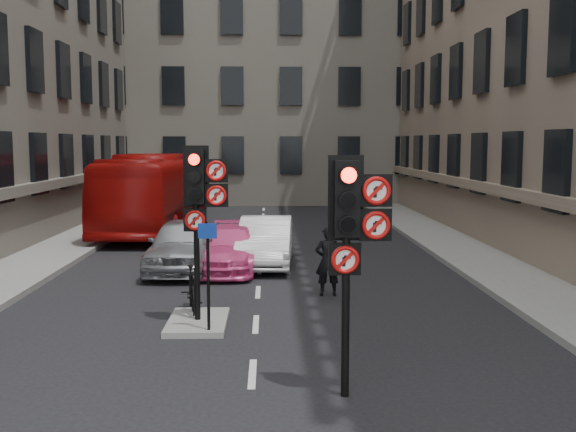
{
  "coord_description": "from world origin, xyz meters",
  "views": [
    {
      "loc": [
        0.27,
        -8.64,
        3.76
      ],
      "look_at": [
        0.58,
        1.93,
        2.6
      ],
      "focal_mm": 42.0,
      "sensor_mm": 36.0,
      "label": 1
    }
  ],
  "objects": [
    {
      "name": "ground",
      "position": [
        0.0,
        0.0,
        0.0
      ],
      "size": [
        120.0,
        120.0,
        0.0
      ],
      "primitive_type": "plane",
      "color": "black",
      "rests_on": "ground"
    },
    {
      "name": "building_far",
      "position": [
        0.0,
        38.0,
        10.0
      ],
      "size": [
        30.0,
        14.0,
        20.0
      ],
      "primitive_type": "cube",
      "color": "slate",
      "rests_on": "ground"
    },
    {
      "name": "car_pink",
      "position": [
        -0.88,
        11.04,
        0.64
      ],
      "size": [
        2.17,
        4.57,
        1.29
      ],
      "primitive_type": "imported",
      "rotation": [
        0.0,
        0.0,
        -0.08
      ],
      "color": "#E64389",
      "rests_on": "ground"
    },
    {
      "name": "centre_island",
      "position": [
        -1.2,
        5.0,
        0.06
      ],
      "size": [
        1.2,
        2.0,
        0.12
      ],
      "primitive_type": "cube",
      "color": "gray",
      "rests_on": "ground"
    },
    {
      "name": "signal_far",
      "position": [
        -1.11,
        4.99,
        2.7
      ],
      "size": [
        0.91,
        0.4,
        3.58
      ],
      "color": "black",
      "rests_on": "centre_island"
    },
    {
      "name": "info_sign",
      "position": [
        -0.9,
        4.18,
        1.47
      ],
      "size": [
        0.36,
        0.11,
        2.1
      ],
      "rotation": [
        0.0,
        0.0,
        -0.06
      ],
      "color": "black",
      "rests_on": "centre_island"
    },
    {
      "name": "bus_red",
      "position": [
        -4.5,
        20.26,
        1.64
      ],
      "size": [
        3.26,
        11.88,
        3.28
      ],
      "primitive_type": "imported",
      "rotation": [
        0.0,
        0.0,
        -0.04
      ],
      "color": "#970C0B",
      "rests_on": "ground"
    },
    {
      "name": "pavement_left",
      "position": [
        -7.2,
        12.0,
        0.08
      ],
      "size": [
        3.0,
        50.0,
        0.16
      ],
      "primitive_type": "cube",
      "color": "gray",
      "rests_on": "ground"
    },
    {
      "name": "signal_near",
      "position": [
        1.49,
        0.99,
        2.58
      ],
      "size": [
        0.91,
        0.4,
        3.58
      ],
      "color": "black",
      "rests_on": "ground"
    },
    {
      "name": "motorcycle",
      "position": [
        -1.43,
        6.0,
        0.51
      ],
      "size": [
        0.75,
        1.75,
        1.02
      ],
      "primitive_type": "imported",
      "rotation": [
        0.0,
        0.0,
        0.16
      ],
      "color": "black",
      "rests_on": "ground"
    },
    {
      "name": "pavement_right",
      "position": [
        7.2,
        12.0,
        0.08
      ],
      "size": [
        3.0,
        50.0,
        0.16
      ],
      "primitive_type": "cube",
      "color": "gray",
      "rests_on": "ground"
    },
    {
      "name": "car_white",
      "position": [
        0.18,
        11.76,
        0.74
      ],
      "size": [
        1.78,
        4.54,
        1.47
      ],
      "primitive_type": "imported",
      "rotation": [
        0.0,
        0.0,
        -0.05
      ],
      "color": "white",
      "rests_on": "ground"
    },
    {
      "name": "car_silver",
      "position": [
        -2.23,
        10.92,
        0.77
      ],
      "size": [
        1.99,
        4.6,
        1.55
      ],
      "primitive_type": "imported",
      "rotation": [
        0.0,
        0.0,
        -0.04
      ],
      "color": "#9DA0A5",
      "rests_on": "ground"
    },
    {
      "name": "motorcyclist",
      "position": [
        1.72,
        7.6,
        0.86
      ],
      "size": [
        0.63,
        0.41,
        1.72
      ],
      "primitive_type": "imported",
      "rotation": [
        0.0,
        0.0,
        3.14
      ],
      "color": "black",
      "rests_on": "ground"
    }
  ]
}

